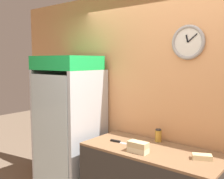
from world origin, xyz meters
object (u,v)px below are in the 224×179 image
at_px(beverage_cooler, 72,119).
at_px(sandwich_flat_left, 202,157).
at_px(sandwich_stack_bottom, 138,150).
at_px(sandwich_stack_middle, 138,144).
at_px(condiment_jar, 158,135).
at_px(chefs_knife, 121,142).

height_order(beverage_cooler, sandwich_flat_left, beverage_cooler).
distance_m(sandwich_stack_bottom, sandwich_stack_middle, 0.06).
relative_size(sandwich_flat_left, condiment_jar, 1.36).
relative_size(sandwich_stack_bottom, sandwich_flat_left, 1.05).
xyz_separation_m(beverage_cooler, sandwich_stack_middle, (1.22, -0.23, -0.04)).
height_order(sandwich_stack_middle, sandwich_flat_left, sandwich_stack_middle).
bearing_deg(chefs_knife, sandwich_stack_middle, -23.80).
bearing_deg(sandwich_flat_left, chefs_knife, -174.90).
bearing_deg(chefs_knife, sandwich_flat_left, 5.10).
relative_size(sandwich_flat_left, chefs_knife, 0.53).
height_order(sandwich_flat_left, condiment_jar, condiment_jar).
height_order(sandwich_flat_left, chefs_knife, sandwich_flat_left).
distance_m(sandwich_stack_middle, sandwich_flat_left, 0.62).
bearing_deg(beverage_cooler, sandwich_stack_bottom, -10.67).
bearing_deg(condiment_jar, sandwich_flat_left, -21.27).
height_order(sandwich_stack_bottom, sandwich_flat_left, sandwich_stack_bottom).
relative_size(chefs_knife, condiment_jar, 2.58).
xyz_separation_m(beverage_cooler, chefs_knife, (0.90, -0.09, -0.12)).
xyz_separation_m(sandwich_stack_bottom, condiment_jar, (-0.02, 0.45, 0.04)).
bearing_deg(beverage_cooler, sandwich_flat_left, -0.27).
height_order(sandwich_stack_bottom, condiment_jar, condiment_jar).
xyz_separation_m(sandwich_stack_bottom, chefs_knife, (-0.32, 0.14, -0.02)).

